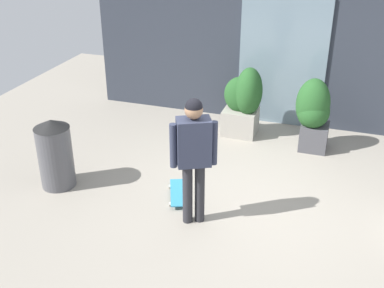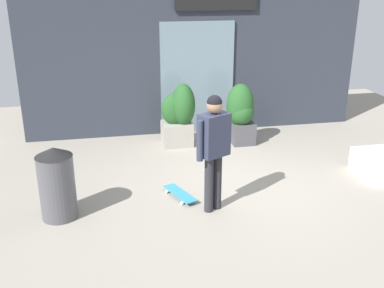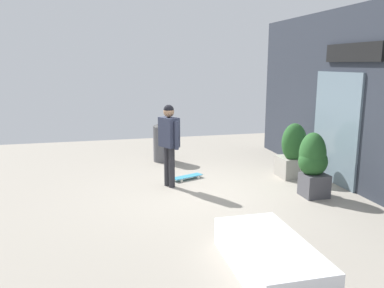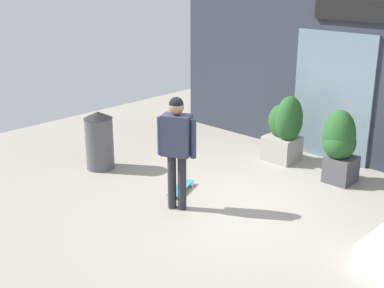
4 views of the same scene
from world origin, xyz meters
name	(u,v)px [view 1 (image 1 of 4)]	position (x,y,z in m)	size (l,w,h in m)	color
ground_plane	(240,206)	(0.00, 0.00, 0.00)	(12.00, 12.00, 0.00)	gray
building_facade	(286,25)	(0.00, 3.16, 1.84)	(7.29, 0.31, 3.72)	#2D333D
skateboarder	(194,149)	(-0.51, -0.53, 1.07)	(0.54, 0.42, 1.75)	#28282D
skateboard	(177,193)	(-0.91, -0.05, 0.06)	(0.45, 0.75, 0.08)	teal
planter_box_left	(313,113)	(0.73, 2.10, 0.67)	(0.58, 0.57, 1.27)	#47474C
planter_box_right	(244,101)	(-0.50, 2.30, 0.64)	(0.68, 0.57, 1.27)	gray
trash_bin	(55,153)	(-2.71, -0.31, 0.54)	(0.52, 0.52, 1.07)	#4C4C51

